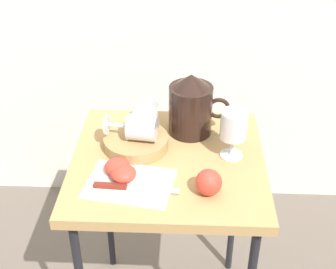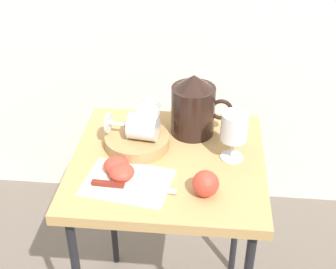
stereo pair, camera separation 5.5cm
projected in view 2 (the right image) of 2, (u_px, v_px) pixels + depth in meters
name	position (u px, v px, depth m)	size (l,w,h in m)	color
table	(168.00, 177.00, 1.35)	(0.54, 0.52, 0.68)	tan
linen_napkin	(128.00, 182.00, 1.22)	(0.22, 0.16, 0.00)	silver
basket_tray	(137.00, 141.00, 1.35)	(0.19, 0.19, 0.04)	#AD8451
pitcher	(193.00, 110.00, 1.38)	(0.18, 0.13, 0.19)	black
wine_glass_upright	(234.00, 129.00, 1.26)	(0.07, 0.07, 0.14)	silver
wine_glass_tipped_near	(145.00, 120.00, 1.34)	(0.08, 0.15, 0.08)	silver
wine_glass_tipped_far	(142.00, 127.00, 1.31)	(0.15, 0.09, 0.07)	silver
apple_half_left	(116.00, 165.00, 1.25)	(0.07, 0.07, 0.04)	#CC3D2D
apple_half_right	(122.00, 172.00, 1.22)	(0.07, 0.07, 0.04)	#CC3D2D
apple_whole	(206.00, 184.00, 1.16)	(0.07, 0.07, 0.07)	#CC3D2D
knife	(121.00, 186.00, 1.20)	(0.22, 0.03, 0.01)	silver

